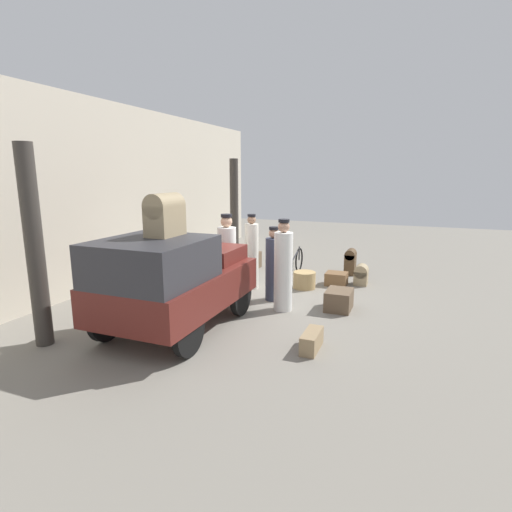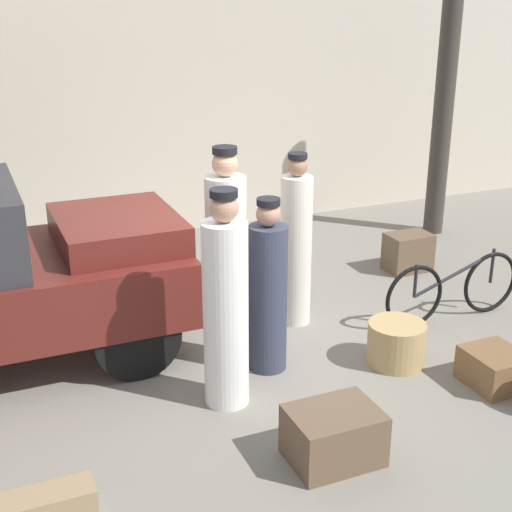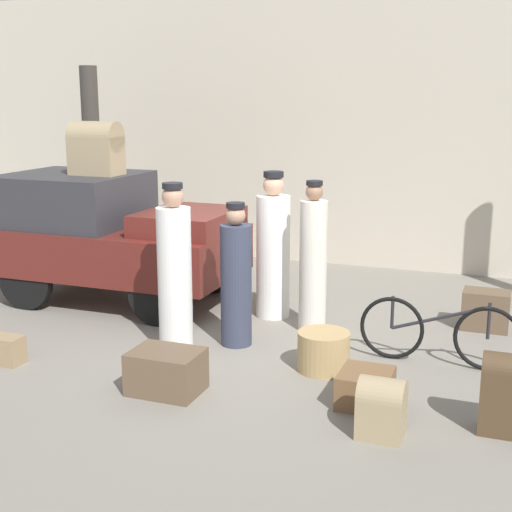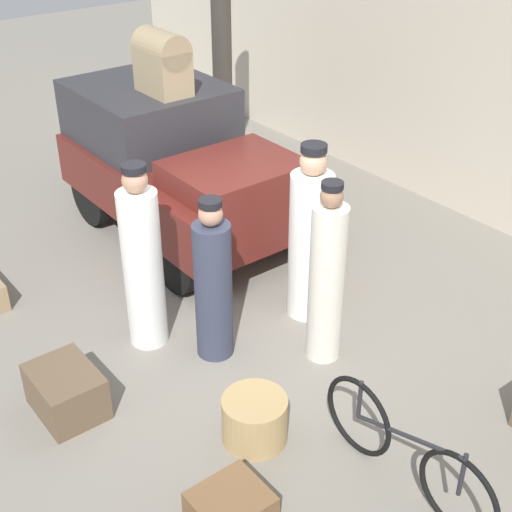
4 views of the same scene
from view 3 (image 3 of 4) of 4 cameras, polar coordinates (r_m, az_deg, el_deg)
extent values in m
plane|color=gray|center=(8.53, -1.74, -6.41)|extent=(30.00, 30.00, 0.00)
cube|color=beige|center=(11.92, 5.80, 10.11)|extent=(16.00, 0.15, 4.50)
cylinder|color=#38332D|center=(11.97, -12.91, 6.84)|extent=(0.28, 0.28, 3.24)
cylinder|color=black|center=(10.24, -3.59, -0.79)|extent=(0.80, 0.12, 0.80)
cylinder|color=black|center=(8.86, -7.85, -3.08)|extent=(0.80, 0.12, 0.80)
cylinder|color=black|center=(11.19, -12.90, 0.08)|extent=(0.80, 0.12, 0.80)
cylinder|color=black|center=(9.94, -17.97, -1.83)|extent=(0.80, 0.12, 0.80)
cube|color=#591E19|center=(9.93, -10.75, 0.54)|extent=(3.20, 1.76, 0.62)
cube|color=#2D2D33|center=(10.21, -14.37, 4.46)|extent=(1.76, 1.62, 0.70)
cube|color=#591E19|center=(9.35, -5.40, 2.78)|extent=(1.12, 1.37, 0.28)
torus|color=black|center=(7.77, 18.03, -6.32)|extent=(0.69, 0.04, 0.69)
torus|color=black|center=(7.86, 10.80, -5.67)|extent=(0.69, 0.04, 0.69)
cylinder|color=#232328|center=(7.74, 14.47, -4.82)|extent=(1.00, 0.04, 0.37)
cylinder|color=#232328|center=(7.80, 10.86, -4.43)|extent=(0.04, 0.04, 0.36)
cylinder|color=#232328|center=(7.71, 18.13, -4.95)|extent=(0.04, 0.04, 0.39)
cylinder|color=tan|center=(7.49, 5.42, -7.59)|extent=(0.54, 0.54, 0.41)
cylinder|color=white|center=(7.90, -6.51, -1.93)|extent=(0.38, 0.38, 1.62)
sphere|color=tan|center=(7.72, -6.68, 4.72)|extent=(0.23, 0.23, 0.23)
cylinder|color=black|center=(7.70, -6.71, 5.61)|extent=(0.22, 0.22, 0.06)
cylinder|color=white|center=(9.07, 1.38, -0.07)|extent=(0.43, 0.43, 1.57)
sphere|color=tan|center=(8.91, 1.41, 5.68)|extent=(0.27, 0.27, 0.27)
cylinder|color=black|center=(8.89, 1.41, 6.55)|extent=(0.25, 0.25, 0.07)
cylinder|color=#33384C|center=(8.06, -1.61, -2.38)|extent=(0.35, 0.35, 1.39)
sphere|color=tan|center=(7.88, -1.64, 3.27)|extent=(0.22, 0.22, 0.22)
cylinder|color=black|center=(7.86, -1.65, 4.07)|extent=(0.21, 0.21, 0.06)
cylinder|color=silver|center=(8.55, 4.58, -0.84)|extent=(0.33, 0.33, 1.59)
sphere|color=#936B51|center=(8.38, 4.69, 5.13)|extent=(0.20, 0.20, 0.20)
cylinder|color=black|center=(8.36, 4.70, 5.84)|extent=(0.19, 0.19, 0.06)
cube|color=brown|center=(6.99, -7.19, -9.15)|extent=(0.67, 0.51, 0.41)
cube|color=#4C3823|center=(6.47, 19.42, -10.94)|extent=(0.43, 0.28, 0.57)
cylinder|color=#4C3823|center=(6.36, 19.62, -8.57)|extent=(0.43, 0.28, 0.28)
cube|color=brown|center=(6.77, 8.76, -10.41)|extent=(0.47, 0.52, 0.32)
cube|color=brown|center=(9.14, 17.90, -4.14)|extent=(0.55, 0.38, 0.48)
cube|color=#9E8966|center=(6.20, 9.98, -12.52)|extent=(0.39, 0.33, 0.36)
cylinder|color=#9E8966|center=(6.13, 10.04, -11.02)|extent=(0.39, 0.33, 0.33)
cube|color=#9E8966|center=(9.92, -12.65, 7.83)|extent=(0.67, 0.41, 0.51)
cylinder|color=#9E8966|center=(9.90, -12.73, 9.30)|extent=(0.67, 0.41, 0.41)
camera|label=1|loc=(11.89, -48.34, 8.42)|focal=28.00mm
camera|label=2|loc=(5.70, -52.58, 12.99)|focal=50.00mm
camera|label=4|loc=(4.68, 45.98, 28.45)|focal=50.00mm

